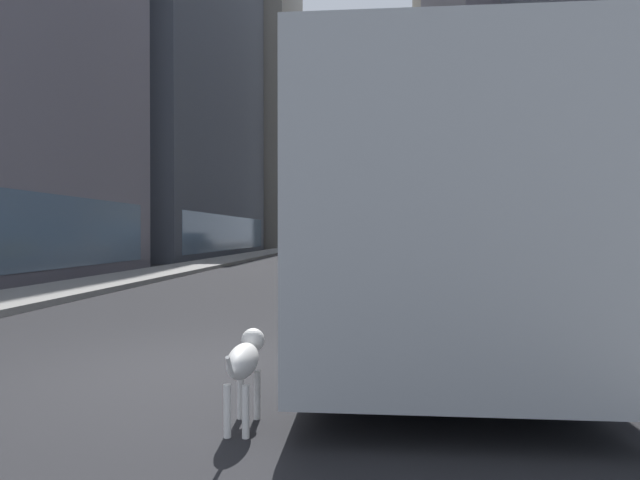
% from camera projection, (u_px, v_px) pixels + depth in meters
% --- Properties ---
extents(ground_plane, '(120.00, 120.00, 0.00)m').
position_uv_depth(ground_plane, '(340.00, 254.00, 40.99)').
color(ground_plane, '#232326').
extents(sidewalk_left, '(2.40, 110.00, 0.15)m').
position_uv_depth(sidewalk_left, '(265.00, 253.00, 41.49)').
color(sidewalk_left, gray).
rests_on(sidewalk_left, ground).
extents(sidewalk_right, '(2.40, 110.00, 0.15)m').
position_uv_depth(sidewalk_right, '(417.00, 254.00, 40.48)').
color(sidewalk_right, '#9E9991').
rests_on(sidewalk_right, ground).
extents(building_left_far, '(11.55, 16.53, 32.85)m').
position_uv_depth(building_left_far, '(243.00, 101.00, 60.95)').
color(building_left_far, gray).
rests_on(building_left_far, ground).
extents(building_right_mid, '(11.29, 20.34, 22.46)m').
position_uv_depth(building_right_mid, '(531.00, 73.00, 32.96)').
color(building_right_mid, slate).
rests_on(building_right_mid, ground).
extents(building_right_far, '(10.00, 15.02, 30.51)m').
position_uv_depth(building_right_far, '(471.00, 91.00, 52.52)').
color(building_right_far, '#A0937F').
rests_on(building_right_far, ground).
extents(transit_bus, '(2.78, 11.53, 3.05)m').
position_uv_depth(transit_bus, '(407.00, 219.00, 9.38)').
color(transit_bus, '#999EA3').
rests_on(transit_bus, ground).
extents(car_silver_sedan, '(1.75, 4.65, 1.62)m').
position_uv_depth(car_silver_sedan, '(321.00, 244.00, 38.10)').
color(car_silver_sedan, '#B7BABF').
rests_on(car_silver_sedan, ground).
extents(car_grey_wagon, '(1.89, 4.79, 1.62)m').
position_uv_depth(car_grey_wagon, '(307.00, 243.00, 44.14)').
color(car_grey_wagon, slate).
rests_on(car_grey_wagon, ground).
extents(car_yellow_taxi, '(1.88, 4.77, 1.62)m').
position_uv_depth(car_yellow_taxi, '(349.00, 249.00, 26.09)').
color(car_yellow_taxi, yellow).
rests_on(car_yellow_taxi, ground).
extents(dalmatian_dog, '(0.22, 0.96, 0.72)m').
position_uv_depth(dalmatian_dog, '(245.00, 361.00, 4.37)').
color(dalmatian_dog, white).
rests_on(dalmatian_dog, ground).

